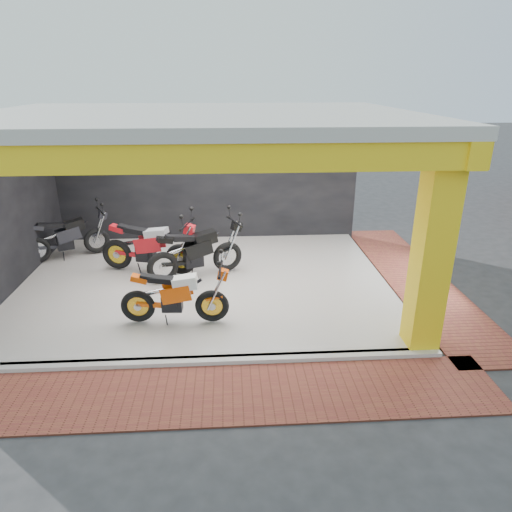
# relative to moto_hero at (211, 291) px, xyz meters

# --- Properties ---
(ground) EXTENTS (80.00, 80.00, 0.00)m
(ground) POSITION_rel_moto_hero_xyz_m (-0.22, -0.16, -0.73)
(ground) COLOR #2D2D30
(ground) RESTS_ON ground
(showroom_floor) EXTENTS (8.00, 6.00, 0.10)m
(showroom_floor) POSITION_rel_moto_hero_xyz_m (-0.22, 1.84, -0.68)
(showroom_floor) COLOR white
(showroom_floor) RESTS_ON ground
(showroom_ceiling) EXTENTS (8.40, 6.40, 0.20)m
(showroom_ceiling) POSITION_rel_moto_hero_xyz_m (-0.22, 1.84, 2.87)
(showroom_ceiling) COLOR beige
(showroom_ceiling) RESTS_ON corner_column
(back_wall) EXTENTS (8.20, 0.20, 3.50)m
(back_wall) POSITION_rel_moto_hero_xyz_m (-0.22, 4.94, 1.02)
(back_wall) COLOR black
(back_wall) RESTS_ON ground
(corner_column) EXTENTS (0.50, 0.50, 3.50)m
(corner_column) POSITION_rel_moto_hero_xyz_m (3.53, -0.91, 1.02)
(corner_column) COLOR yellow
(corner_column) RESTS_ON ground
(header_beam_front) EXTENTS (8.40, 0.30, 0.40)m
(header_beam_front) POSITION_rel_moto_hero_xyz_m (-0.22, -1.16, 2.57)
(header_beam_front) COLOR yellow
(header_beam_front) RESTS_ON corner_column
(header_beam_right) EXTENTS (0.30, 6.40, 0.40)m
(header_beam_right) POSITION_rel_moto_hero_xyz_m (3.78, 1.84, 2.57)
(header_beam_right) COLOR yellow
(header_beam_right) RESTS_ON corner_column
(floor_kerb) EXTENTS (8.00, 0.20, 0.10)m
(floor_kerb) POSITION_rel_moto_hero_xyz_m (-0.22, -1.18, -0.68)
(floor_kerb) COLOR white
(floor_kerb) RESTS_ON ground
(paver_front) EXTENTS (9.00, 1.40, 0.03)m
(paver_front) POSITION_rel_moto_hero_xyz_m (-0.22, -1.96, -0.72)
(paver_front) COLOR brown
(paver_front) RESTS_ON ground
(paver_right) EXTENTS (1.40, 7.00, 0.03)m
(paver_right) POSITION_rel_moto_hero_xyz_m (4.58, 1.84, -0.72)
(paver_right) COLOR brown
(paver_right) RESTS_ON ground
(moto_hero) EXTENTS (2.11, 0.87, 1.27)m
(moto_hero) POSITION_rel_moto_hero_xyz_m (0.00, 0.00, 0.00)
(moto_hero) COLOR #EB4F09
(moto_hero) RESTS_ON showroom_floor
(moto_row_a) EXTENTS (2.54, 1.46, 1.47)m
(moto_row_a) POSITION_rel_moto_hero_xyz_m (-0.76, 2.23, 0.10)
(moto_row_a) COLOR red
(moto_row_a) RESTS_ON showroom_floor
(moto_row_b) EXTENTS (2.48, 1.65, 1.42)m
(moto_row_b) POSITION_rel_moto_hero_xyz_m (0.29, 2.35, 0.08)
(moto_row_b) COLOR black
(moto_row_b) RESTS_ON showroom_floor
(moto_row_d) EXTENTS (2.28, 1.68, 1.32)m
(moto_row_d) POSITION_rel_moto_hero_xyz_m (-3.02, 3.74, 0.02)
(moto_row_d) COLOR black
(moto_row_d) RESTS_ON showroom_floor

